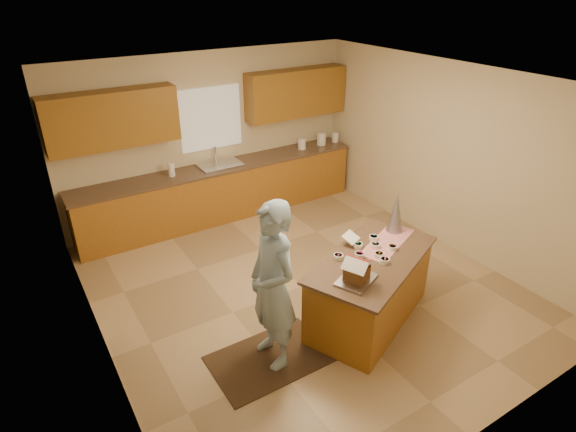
{
  "coord_description": "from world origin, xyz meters",
  "views": [
    {
      "loc": [
        -2.93,
        -4.32,
        3.74
      ],
      "look_at": [
        -0.1,
        0.2,
        1.0
      ],
      "focal_mm": 29.57,
      "sensor_mm": 36.0,
      "label": 1
    }
  ],
  "objects_px": {
    "island_base": "(370,290)",
    "boy": "(273,287)",
    "tinsel_tree": "(396,213)",
    "gingerbread_house": "(357,271)"
  },
  "relations": [
    {
      "from": "tinsel_tree",
      "to": "gingerbread_house",
      "type": "height_order",
      "value": "tinsel_tree"
    },
    {
      "from": "island_base",
      "to": "boy",
      "type": "distance_m",
      "value": 1.41
    },
    {
      "from": "tinsel_tree",
      "to": "gingerbread_house",
      "type": "relative_size",
      "value": 1.5
    },
    {
      "from": "gingerbread_house",
      "to": "island_base",
      "type": "bearing_deg",
      "value": 29.39
    },
    {
      "from": "island_base",
      "to": "tinsel_tree",
      "type": "xyz_separation_m",
      "value": [
        0.65,
        0.34,
        0.7
      ]
    },
    {
      "from": "tinsel_tree",
      "to": "gingerbread_house",
      "type": "xyz_separation_m",
      "value": [
        -1.09,
        -0.59,
        -0.14
      ]
    },
    {
      "from": "island_base",
      "to": "tinsel_tree",
      "type": "bearing_deg",
      "value": 3.67
    },
    {
      "from": "boy",
      "to": "tinsel_tree",
      "type": "bearing_deg",
      "value": 99.43
    },
    {
      "from": "island_base",
      "to": "tinsel_tree",
      "type": "distance_m",
      "value": 1.01
    },
    {
      "from": "island_base",
      "to": "boy",
      "type": "xyz_separation_m",
      "value": [
        -1.3,
        0.02,
        0.53
      ]
    }
  ]
}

